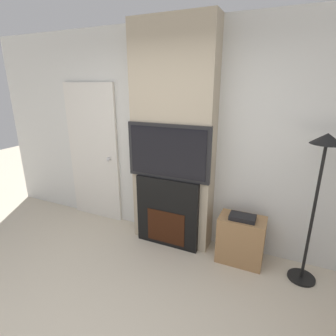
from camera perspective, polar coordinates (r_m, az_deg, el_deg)
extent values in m
cube|color=silver|center=(3.34, 2.24, 6.55)|extent=(6.00, 0.06, 2.70)
cube|color=tan|center=(3.19, 1.06, 6.01)|extent=(1.02, 0.28, 2.70)
cube|color=black|center=(3.37, 0.00, -9.56)|extent=(0.82, 0.14, 0.91)
cube|color=#33160A|center=(3.40, -0.52, -12.80)|extent=(0.51, 0.01, 0.44)
cube|color=black|center=(3.08, 0.00, 3.52)|extent=(1.03, 0.06, 0.66)
cube|color=black|center=(3.05, -0.26, 3.38)|extent=(0.95, 0.01, 0.58)
cylinder|color=black|center=(3.38, 26.99, -20.46)|extent=(0.28, 0.28, 0.03)
cylinder|color=black|center=(3.01, 28.97, -9.11)|extent=(0.03, 0.03, 1.46)
cone|color=black|center=(2.77, 31.37, 5.49)|extent=(0.29, 0.29, 0.10)
cube|color=#997047|center=(3.26, 15.54, -14.79)|extent=(0.52, 0.32, 0.56)
cube|color=black|center=(3.08, 15.91, -10.30)|extent=(0.28, 0.18, 0.05)
cube|color=silver|center=(4.06, -15.91, 3.03)|extent=(0.86, 0.04, 2.03)
sphere|color=silver|center=(3.85, -12.80, 1.88)|extent=(0.06, 0.06, 0.06)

